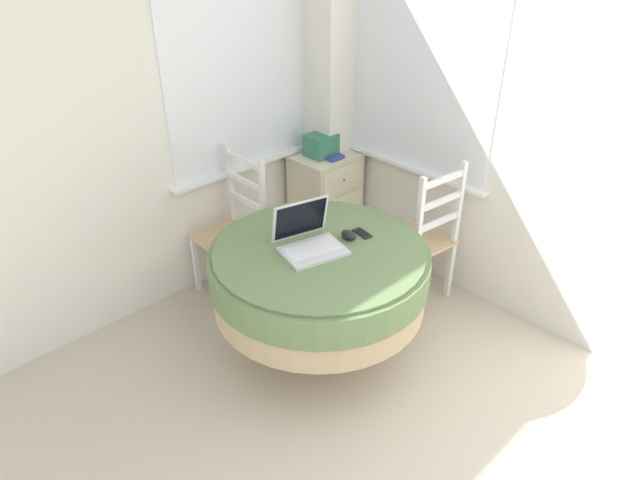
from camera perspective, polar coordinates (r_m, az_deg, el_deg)
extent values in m
cube|color=white|center=(3.35, -25.31, 9.32)|extent=(4.08, 0.06, 2.55)
cube|color=white|center=(3.79, -8.23, 17.55)|extent=(1.10, 0.01, 1.42)
cube|color=white|center=(3.99, -7.21, 7.37)|extent=(1.18, 0.07, 0.02)
cube|color=white|center=(3.79, 10.33, 17.36)|extent=(0.01, 1.10, 1.42)
cube|color=white|center=(3.99, 9.11, 7.19)|extent=(0.07, 1.18, 0.02)
cube|color=white|center=(4.18, 1.06, 16.03)|extent=(0.28, 0.28, 2.55)
cylinder|color=#4C3D2D|center=(3.49, -0.08, -11.05)|extent=(0.36, 0.36, 0.03)
cylinder|color=#4C3D2D|center=(3.26, -0.08, -6.33)|extent=(0.11, 0.11, 0.69)
cylinder|color=tan|center=(3.15, -0.09, -3.70)|extent=(1.17, 1.17, 0.33)
cylinder|color=#607A4C|center=(3.11, -0.09, -2.54)|extent=(1.20, 1.20, 0.17)
cylinder|color=#607A4C|center=(3.06, -0.09, -1.03)|extent=(1.14, 1.14, 0.02)
cube|color=silver|center=(3.01, -0.66, -1.12)|extent=(0.38, 0.31, 0.02)
cube|color=silver|center=(3.02, -0.80, -0.82)|extent=(0.31, 0.21, 0.00)
cube|color=silver|center=(3.06, -1.99, 2.13)|extent=(0.33, 0.14, 0.23)
cube|color=black|center=(3.06, -1.95, 2.11)|extent=(0.30, 0.12, 0.21)
ellipsoid|color=black|center=(3.13, 2.90, 0.51)|extent=(0.06, 0.10, 0.05)
cube|color=black|center=(3.19, 4.24, 0.68)|extent=(0.07, 0.13, 0.01)
cube|color=black|center=(3.19, 4.25, 0.77)|extent=(0.06, 0.09, 0.00)
cube|color=tan|center=(3.81, -9.12, 0.25)|extent=(0.39, 0.41, 0.02)
cube|color=white|center=(3.99, -12.29, -2.33)|extent=(0.03, 0.03, 0.42)
cube|color=white|center=(3.73, -9.34, -4.55)|extent=(0.03, 0.03, 0.42)
cube|color=white|center=(4.13, -8.42, -0.63)|extent=(0.03, 0.03, 0.42)
cube|color=white|center=(3.88, -5.33, -2.65)|extent=(0.03, 0.03, 0.42)
cube|color=white|center=(3.90, -8.98, 5.71)|extent=(0.03, 0.03, 0.55)
cube|color=white|center=(3.63, -5.71, 4.00)|extent=(0.03, 0.03, 0.55)
cube|color=white|center=(3.68, -7.62, 7.84)|extent=(0.03, 0.36, 0.04)
cube|color=white|center=(3.73, -7.47, 5.81)|extent=(0.03, 0.36, 0.04)
cube|color=white|center=(3.80, -7.33, 3.84)|extent=(0.03, 0.36, 0.04)
cube|color=tan|center=(3.79, 9.58, -0.02)|extent=(0.45, 0.42, 0.02)
cube|color=white|center=(4.11, 9.38, -0.90)|extent=(0.04, 0.04, 0.42)
cube|color=white|center=(3.89, 5.72, -2.62)|extent=(0.04, 0.04, 0.42)
cube|color=white|center=(3.93, 12.85, -2.90)|extent=(0.04, 0.04, 0.42)
cube|color=white|center=(3.70, 9.23, -4.84)|extent=(0.04, 0.04, 0.42)
cube|color=white|center=(3.68, 13.75, 3.64)|extent=(0.04, 0.04, 0.55)
cube|color=white|center=(3.44, 9.92, 2.02)|extent=(0.04, 0.04, 0.55)
cube|color=white|center=(3.47, 12.27, 5.93)|extent=(0.36, 0.06, 0.04)
cube|color=white|center=(3.53, 12.02, 3.81)|extent=(0.36, 0.06, 0.04)
cube|color=white|center=(3.59, 11.77, 1.77)|extent=(0.36, 0.06, 0.04)
cube|color=beige|center=(4.36, 0.53, 3.90)|extent=(0.45, 0.37, 0.73)
cube|color=beige|center=(4.21, 0.55, 8.46)|extent=(0.48, 0.39, 0.02)
cube|color=beige|center=(4.14, 2.36, 6.06)|extent=(0.40, 0.01, 0.21)
sphere|color=olive|center=(4.13, 2.44, 6.03)|extent=(0.02, 0.02, 0.02)
cube|color=beige|center=(4.25, 2.29, 3.07)|extent=(0.40, 0.01, 0.21)
sphere|color=olive|center=(4.24, 2.37, 3.04)|extent=(0.02, 0.02, 0.02)
cube|color=beige|center=(4.37, 2.22, 0.24)|extent=(0.40, 0.01, 0.21)
sphere|color=olive|center=(4.36, 2.30, 0.20)|extent=(0.02, 0.02, 0.02)
cube|color=#387A5B|center=(4.16, 0.11, 9.48)|extent=(0.20, 0.18, 0.16)
cube|color=#33478C|center=(4.17, 0.68, 8.56)|extent=(0.12, 0.24, 0.02)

